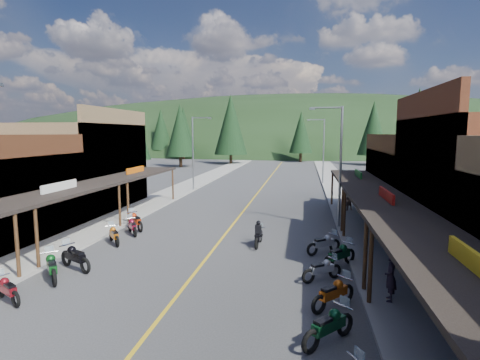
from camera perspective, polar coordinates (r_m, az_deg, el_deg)
The scene contains 35 objects.
ground at distance 18.72m, azimuth -5.69°, elevation -12.47°, with size 220.00×220.00×0.00m, color #38383A.
centerline at distance 37.81m, azimuth 2.38°, elevation -2.40°, with size 0.15×90.00×0.01m, color gold.
sidewalk_west at distance 39.84m, azimuth -10.14°, elevation -1.91°, with size 3.40×94.00×0.15m, color gray.
sidewalk_east at distance 37.71m, azimuth 15.62°, elevation -2.58°, with size 3.40×94.00×0.15m, color gray.
shop_west_3 at distance 33.93m, azimuth -23.44°, elevation 1.90°, with size 10.90×10.20×8.20m.
shop_east_3 at distance 29.92m, azimuth 27.15°, elevation -0.83°, with size 10.90×10.20×6.20m.
streetlight_1 at distance 40.74m, azimuth -7.00°, elevation 4.55°, with size 2.16×0.18×8.00m.
streetlight_2 at distance 25.15m, azimuth 14.74°, elevation 2.78°, with size 2.16×0.18×8.00m.
streetlight_3 at distance 47.07m, azimuth 12.44°, elevation 4.78°, with size 2.16×0.18×8.00m.
ridge_hill at distance 152.19m, azimuth 7.96°, elevation 4.72°, with size 310.00×140.00×60.00m, color black.
pine_0 at distance 90.78m, azimuth -19.96°, elevation 6.86°, with size 5.04×5.04×11.00m.
pine_1 at distance 91.62m, azimuth -8.64°, elevation 7.68°, with size 5.88×5.88×12.50m.
pine_2 at distance 76.44m, azimuth -1.42°, elevation 8.44°, with size 6.72×6.72×14.00m.
pine_3 at distance 82.99m, azimuth 9.28°, elevation 7.20°, with size 5.04×5.04×11.00m.
pine_4 at distance 78.12m, azimuth 19.66°, elevation 7.45°, with size 5.88×5.88×12.50m.
pine_5 at distance 93.69m, azimuth 28.17°, elevation 7.37°, with size 6.72×6.72×14.00m.
pine_7 at distance 99.99m, azimuth -11.94°, elevation 7.55°, with size 5.88×5.88×12.50m.
pine_8 at distance 62.95m, azimuth -15.53°, elevation 6.62°, with size 4.48×4.48×10.00m.
pine_9 at distance 64.91m, azimuth 27.17°, elevation 6.47°, with size 4.93×4.93×10.80m.
pine_10 at distance 70.75m, azimuth -9.11°, elevation 7.48°, with size 5.38×5.38×11.60m.
pine_11 at distance 57.07m, azimuth 25.45°, elevation 7.38°, with size 5.82×5.82×12.40m.
bike_west_5 at distance 16.84m, azimuth -31.93°, elevation -13.83°, with size 0.64×1.93×1.10m, color maroon, non-canonical shape.
bike_west_6 at distance 18.28m, azimuth -26.77°, elevation -11.58°, with size 0.75×2.26×1.29m, color #0E4818, non-canonical shape.
bike_west_7 at distance 19.12m, azimuth -23.83°, elevation -10.56°, with size 0.77×2.31×1.32m, color black, non-canonical shape.
bike_west_8 at distance 22.61m, azimuth -18.65°, elevation -7.84°, with size 0.67×2.01×1.15m, color #BB5B0D, non-canonical shape.
bike_west_9 at distance 24.34m, azimuth -16.09°, elevation -6.70°, with size 0.66×1.98×1.13m, color maroon, non-canonical shape.
bike_west_10 at distance 25.48m, azimuth -15.64°, elevation -5.89°, with size 0.75×2.25×1.29m, color red, non-canonical shape.
bike_east_5 at distance 12.20m, azimuth 13.38°, elevation -20.62°, with size 0.73×2.20×1.26m, color #0B381C, non-canonical shape.
bike_east_6 at distance 14.39m, azimuth 14.06°, elevation -16.23°, with size 0.72×2.15×1.23m, color #B14A0C, non-canonical shape.
bike_east_7 at distance 16.72m, azimuth 12.39°, elevation -13.03°, with size 0.65×1.95×1.11m, color #A6A7AC, non-canonical shape.
bike_east_8 at distance 18.47m, azimuth 14.91°, elevation -10.85°, with size 0.75×2.26×1.29m, color #0B391E, non-canonical shape.
bike_east_9 at distance 20.23m, azimuth 12.64°, elevation -9.31°, with size 0.70×2.11×1.20m, color #9A9A9F, non-canonical shape.
rider_on_bike at distance 21.10m, azimuth 2.86°, elevation -8.44°, with size 0.74×2.01×1.51m.
pedestrian_east_a at distance 15.16m, azimuth 21.99°, elevation -13.55°, with size 0.66×0.43×1.80m, color black.
pedestrian_east_b at distance 31.07m, azimuth 16.03°, elevation -2.78°, with size 0.89×0.51×1.83m, color brown.
Camera 1 is at (4.75, -16.99, 6.28)m, focal length 28.00 mm.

